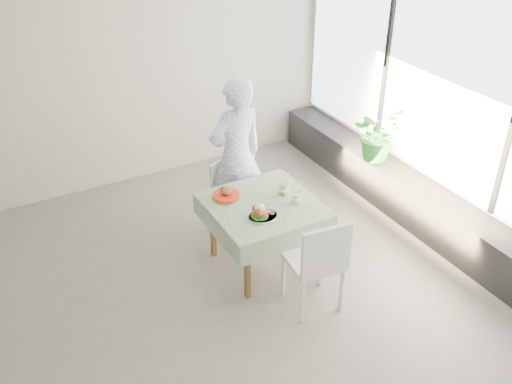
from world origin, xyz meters
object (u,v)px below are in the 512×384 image
diner (236,157)px  potted_plant (377,134)px  chair_near (313,278)px  chair_far (235,209)px  juice_cup_orange (284,188)px  cafe_table (263,227)px  main_dish (261,213)px

diner → potted_plant: bearing=167.9°
chair_near → potted_plant: size_ratio=1.52×
chair_far → juice_cup_orange: 0.87m
diner → juice_cup_orange: size_ratio=6.60×
cafe_table → main_dish: bearing=-123.4°
cafe_table → chair_far: (0.04, 0.70, -0.20)m
cafe_table → main_dish: 0.41m
juice_cup_orange → potted_plant: potted_plant is taller
chair_near → main_dish: bearing=114.7°
diner → juice_cup_orange: 0.71m
potted_plant → juice_cup_orange: bearing=-162.6°
diner → juice_cup_orange: diner is taller
main_dish → cafe_table: bearing=56.6°
chair_near → main_dish: (-0.25, 0.55, 0.49)m
chair_near → main_dish: chair_near is taller
juice_cup_orange → potted_plant: size_ratio=0.41×
potted_plant → chair_near: bearing=-143.2°
chair_far → potted_plant: size_ratio=1.29×
cafe_table → chair_far: size_ratio=1.23×
juice_cup_orange → cafe_table: bearing=-167.4°
cafe_table → chair_far: bearing=86.6°
cafe_table → potted_plant: 1.99m
diner → juice_cup_orange: bearing=98.5°
chair_far → cafe_table: bearing=-93.4°
cafe_table → chair_near: chair_near is taller
diner → main_dish: bearing=70.2°
diner → cafe_table: bearing=76.6°
cafe_table → diner: 0.87m
diner → main_dish: (-0.23, -0.95, -0.10)m
chair_near → main_dish: 0.77m
chair_far → diner: size_ratio=0.47×
diner → potted_plant: diner is taller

